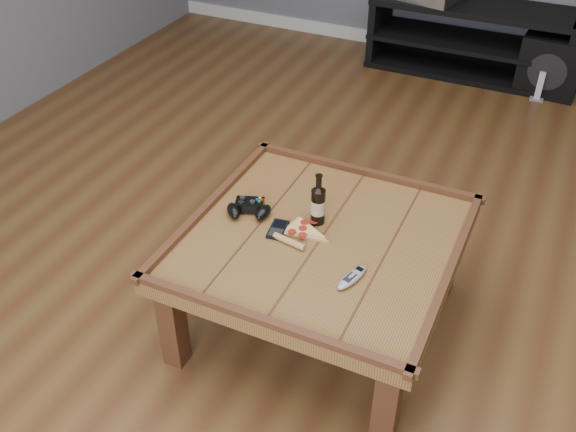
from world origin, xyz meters
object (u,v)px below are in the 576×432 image
at_px(smartphone, 278,229).
at_px(beer_bottle, 318,204).
at_px(remote_control, 352,277).
at_px(coffee_table, 321,250).
at_px(game_console, 540,85).
at_px(pizza_slice, 301,232).
at_px(subwoofer, 553,62).
at_px(media_console, 470,40).
at_px(game_controller, 249,209).

bearing_deg(smartphone, beer_bottle, 36.88).
bearing_deg(beer_bottle, remote_control, -47.09).
distance_m(coffee_table, remote_control, 0.26).
bearing_deg(game_console, pizza_slice, -107.22).
height_order(smartphone, subwoofer, smartphone).
relative_size(media_console, game_controller, 7.47).
height_order(beer_bottle, subwoofer, beer_bottle).
bearing_deg(media_console, beer_bottle, -91.11).
bearing_deg(remote_control, subwoofer, 98.03).
xyz_separation_m(media_console, beer_bottle, (-0.05, -2.67, 0.29)).
relative_size(beer_bottle, game_controller, 1.16).
xyz_separation_m(media_console, game_console, (0.54, -0.20, -0.16)).
height_order(pizza_slice, smartphone, pizza_slice).
distance_m(game_controller, subwoofer, 2.86).
xyz_separation_m(beer_bottle, smartphone, (-0.11, -0.12, -0.08)).
relative_size(beer_bottle, game_console, 1.09).
distance_m(smartphone, remote_control, 0.38).
relative_size(pizza_slice, game_console, 1.33).
distance_m(beer_bottle, smartphone, 0.18).
xyz_separation_m(media_console, subwoofer, (0.57, -0.03, -0.05)).
bearing_deg(subwoofer, game_console, -99.53).
height_order(game_controller, game_console, game_controller).
height_order(media_console, subwoofer, media_console).
relative_size(coffee_table, media_console, 0.74).
relative_size(coffee_table, pizza_slice, 3.92).
bearing_deg(pizza_slice, game_console, 86.16).
bearing_deg(subwoofer, beer_bottle, -99.91).
height_order(coffee_table, pizza_slice, same).
bearing_deg(remote_control, beer_bottle, 148.57).
distance_m(coffee_table, pizza_slice, 0.11).
bearing_deg(smartphone, remote_control, -30.14).
height_order(media_console, remote_control, media_console).
xyz_separation_m(smartphone, game_console, (0.70, 2.59, -0.37)).
height_order(beer_bottle, game_console, beer_bottle).
height_order(smartphone, remote_control, remote_control).
bearing_deg(pizza_slice, game_controller, -177.36).
xyz_separation_m(coffee_table, game_controller, (-0.32, 0.02, 0.08)).
relative_size(media_console, beer_bottle, 6.46).
xyz_separation_m(media_console, smartphone, (-0.17, -2.78, 0.21)).
distance_m(remote_control, subwoofer, 2.93).
bearing_deg(remote_control, game_controller, 174.96).
bearing_deg(smartphone, coffee_table, 2.33).
xyz_separation_m(coffee_table, beer_bottle, (-0.05, 0.08, 0.15)).
bearing_deg(coffee_table, pizza_slice, -172.75).
bearing_deg(coffee_table, game_controller, 176.59).
distance_m(coffee_table, smartphone, 0.18).
xyz_separation_m(game_controller, subwoofer, (0.89, 2.70, -0.28)).
bearing_deg(subwoofer, remote_control, -94.19).
distance_m(pizza_slice, game_console, 2.66).
bearing_deg(game_console, subwoofer, 73.33).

